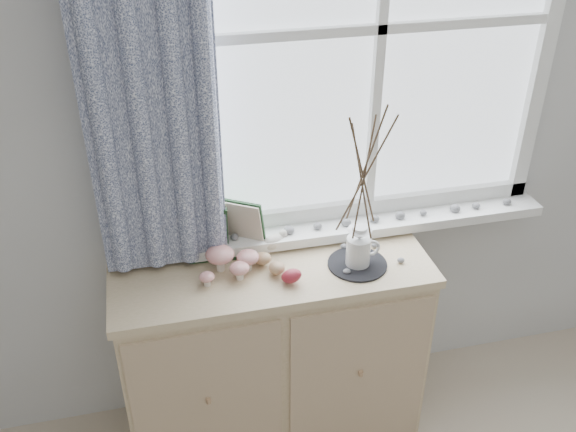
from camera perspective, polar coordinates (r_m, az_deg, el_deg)
The scene contains 8 objects.
sideboard at distance 2.67m, azimuth -1.30°, elevation -12.06°, with size 1.20×0.45×0.85m.
botanical_book at distance 2.39m, azimuth -5.47°, elevation -1.42°, with size 0.34×0.13×0.23m, color #1B3A1E, non-canonical shape.
toadstool_cluster at distance 2.35m, azimuth -5.25°, elevation -3.91°, with size 0.23×0.16×0.10m.
wooden_eggs at distance 2.35m, azimuth -1.01°, elevation -4.58°, with size 0.14×0.18×0.07m.
songbird_figurine at distance 2.47m, azimuth -1.25°, elevation -2.28°, with size 0.14×0.06×0.07m, color silver, non-canonical shape.
crocheted_doily at distance 2.42m, azimuth 6.18°, elevation -4.27°, with size 0.22×0.22×0.01m, color black.
twig_pitcher at distance 2.22m, azimuth 6.75°, elevation 3.91°, with size 0.26×0.26×0.69m.
sideboard_pebbles at distance 2.47m, azimuth 6.01°, elevation -3.32°, with size 0.33×0.23×0.02m.
Camera 1 is at (-0.54, -0.14, 2.27)m, focal length 40.00 mm.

